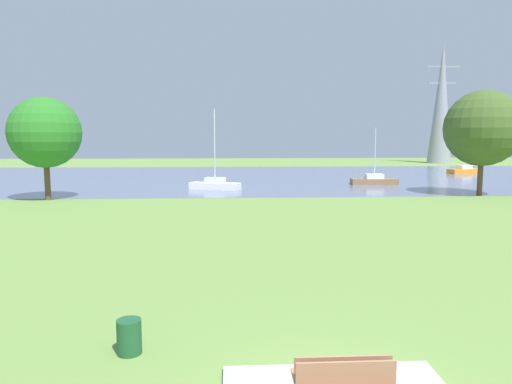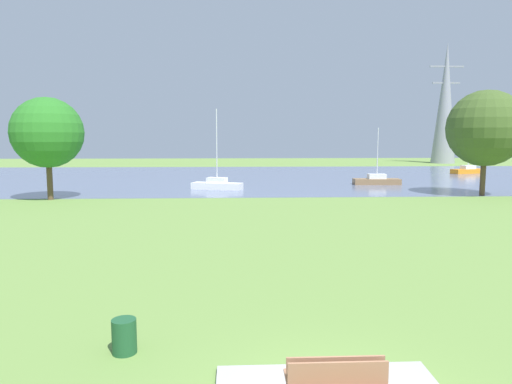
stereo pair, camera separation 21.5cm
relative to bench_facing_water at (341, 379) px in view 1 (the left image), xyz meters
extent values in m
plane|color=olive|center=(0.00, 21.73, -0.47)|extent=(160.00, 160.00, 0.00)
cube|color=#936548|center=(0.00, 0.05, 0.06)|extent=(1.80, 0.48, 0.05)
cube|color=#936548|center=(0.00, -0.16, 0.30)|extent=(1.80, 0.05, 0.44)
cube|color=#936548|center=(0.00, -0.37, 0.30)|extent=(1.80, 0.05, 0.44)
cylinder|color=#1E512D|center=(-4.36, 2.24, -0.07)|extent=(0.56, 0.56, 0.80)
cube|color=slate|center=(0.00, 49.73, -0.46)|extent=(140.00, 40.00, 0.02)
cube|color=orange|center=(29.98, 54.07, -0.15)|extent=(5.03, 2.90, 0.60)
cube|color=white|center=(29.98, 54.07, 0.40)|extent=(2.05, 1.60, 0.50)
cylinder|color=silver|center=(29.98, 54.07, 3.43)|extent=(0.10, 0.10, 6.57)
cube|color=brown|center=(13.00, 39.81, -0.15)|extent=(4.86, 1.70, 0.60)
cube|color=white|center=(13.00, 39.81, 0.40)|extent=(1.85, 1.18, 0.50)
cylinder|color=silver|center=(13.00, 39.81, 2.80)|extent=(0.10, 0.10, 5.29)
cube|color=white|center=(-3.50, 36.25, -0.15)|extent=(5.03, 2.97, 0.60)
cube|color=white|center=(-3.50, 36.25, 0.40)|extent=(2.06, 1.62, 0.50)
cylinder|color=silver|center=(-3.50, 36.25, 3.63)|extent=(0.10, 0.10, 6.95)
cylinder|color=brown|center=(-16.42, 29.33, 1.21)|extent=(0.44, 0.44, 3.36)
sphere|color=#2B7525|center=(-16.42, 29.33, 4.82)|extent=(5.50, 5.50, 5.50)
cylinder|color=brown|center=(19.13, 30.27, 1.26)|extent=(0.44, 0.44, 3.45)
sphere|color=#405A26|center=(19.13, 30.27, 5.20)|extent=(6.34, 6.34, 6.34)
cone|color=gray|center=(37.84, 79.37, 10.80)|extent=(4.40, 4.40, 22.54)
cube|color=gray|center=(37.84, 79.37, 17.56)|extent=(6.40, 0.30, 0.30)
cube|color=gray|center=(37.84, 79.37, 14.56)|extent=(5.20, 0.30, 0.30)
camera|label=1|loc=(-2.02, -8.11, 4.46)|focal=32.81mm
camera|label=2|loc=(-1.81, -8.12, 4.46)|focal=32.81mm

